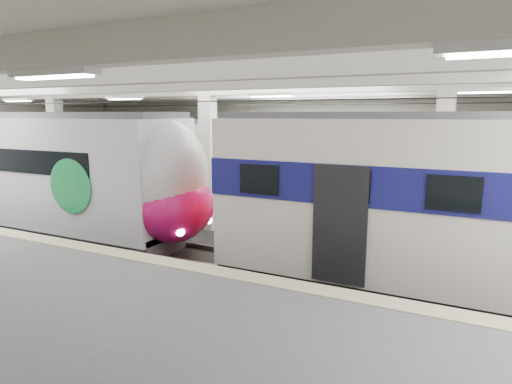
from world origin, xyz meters
The scene contains 4 objects.
station_hall centered at (0.00, -1.74, 3.24)m, with size 36.00×24.00×5.75m.
modern_emu centered at (-7.47, 0.00, 2.17)m, with size 13.63×2.82×4.41m.
older_rer centered at (6.45, 0.00, 2.31)m, with size 13.32×2.94×4.40m.
far_train centered at (-4.99, 5.50, 2.13)m, with size 12.75×2.73×4.11m.
Camera 1 is at (5.51, -10.55, 4.36)m, focal length 30.00 mm.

